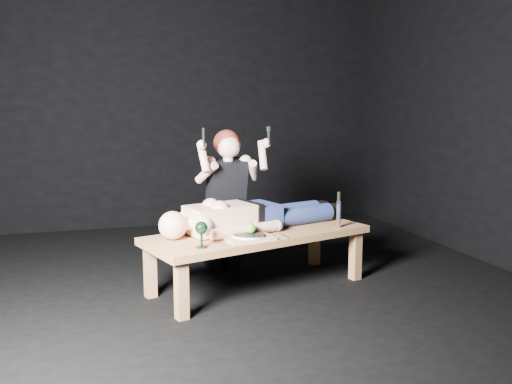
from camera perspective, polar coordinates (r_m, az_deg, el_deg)
ground at (r=4.38m, az=-3.73°, el=-9.93°), size 5.00×5.00×0.00m
back_wall at (r=6.61m, az=-8.82°, el=9.51°), size 5.00×0.00×5.00m
table at (r=4.35m, az=0.19°, el=-6.95°), size 1.86×1.13×0.45m
lying_man at (r=4.38m, az=-0.02°, el=-2.03°), size 1.82×1.01×0.26m
kneeling_woman at (r=4.73m, az=-3.33°, el=-0.71°), size 0.74×0.81×1.25m
serving_tray at (r=4.04m, az=-0.79°, el=-4.71°), size 0.38×0.30×0.02m
plate at (r=4.04m, az=-0.79°, el=-4.45°), size 0.27×0.27×0.02m
apple at (r=4.04m, az=-0.54°, el=-3.75°), size 0.08×0.08×0.08m
goblet at (r=3.81m, az=-5.61°, el=-4.36°), size 0.11×0.11×0.18m
fork_flat at (r=3.90m, az=-3.74°, el=-5.36°), size 0.10×0.17×0.01m
knife_flat at (r=4.15m, az=2.72°, el=-4.48°), size 0.05×0.19×0.01m
spoon_flat at (r=4.19m, az=0.91°, el=-4.34°), size 0.14×0.14×0.01m
carving_knife at (r=4.45m, az=8.48°, el=-1.80°), size 0.05×0.05×0.29m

